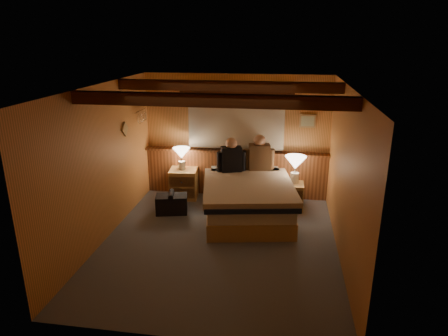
% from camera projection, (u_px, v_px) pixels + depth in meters
% --- Properties ---
extents(floor, '(4.20, 4.20, 0.00)m').
position_uv_depth(floor, '(219.00, 243.00, 6.22)').
color(floor, slate).
rests_on(floor, ground).
extents(ceiling, '(4.20, 4.20, 0.00)m').
position_uv_depth(ceiling, '(218.00, 87.00, 5.46)').
color(ceiling, '#E1B054').
rests_on(ceiling, wall_back).
extents(wall_back, '(3.60, 0.00, 3.60)m').
position_uv_depth(wall_back, '(236.00, 136.00, 7.81)').
color(wall_back, '#DE8E4F').
rests_on(wall_back, floor).
extents(wall_left, '(0.00, 4.20, 4.20)m').
position_uv_depth(wall_left, '(103.00, 164.00, 6.10)').
color(wall_left, '#DE8E4F').
rests_on(wall_left, floor).
extents(wall_right, '(0.00, 4.20, 4.20)m').
position_uv_depth(wall_right, '(345.00, 176.00, 5.58)').
color(wall_right, '#DE8E4F').
rests_on(wall_right, floor).
extents(wall_front, '(3.60, 0.00, 3.60)m').
position_uv_depth(wall_front, '(183.00, 238.00, 3.87)').
color(wall_front, '#DE8E4F').
rests_on(wall_front, floor).
extents(wainscot, '(3.60, 0.23, 0.94)m').
position_uv_depth(wainscot, '(236.00, 172.00, 7.97)').
color(wainscot, brown).
rests_on(wainscot, wall_back).
extents(curtain_window, '(2.18, 0.09, 1.11)m').
position_uv_depth(curtain_window, '(236.00, 121.00, 7.64)').
color(curtain_window, '#4C2913').
rests_on(curtain_window, wall_back).
extents(ceiling_beams, '(3.60, 1.65, 0.16)m').
position_uv_depth(ceiling_beams, '(220.00, 92.00, 5.63)').
color(ceiling_beams, '#4C2913').
rests_on(ceiling_beams, ceiling).
extents(coat_rail, '(0.05, 0.55, 0.24)m').
position_uv_depth(coat_rail, '(141.00, 115.00, 7.42)').
color(coat_rail, white).
rests_on(coat_rail, wall_left).
extents(framed_print, '(0.30, 0.04, 0.25)m').
position_uv_depth(framed_print, '(308.00, 121.00, 7.48)').
color(framed_print, tan).
rests_on(framed_print, wall_back).
extents(bed, '(1.80, 2.17, 0.66)m').
position_uv_depth(bed, '(248.00, 199.00, 7.01)').
color(bed, tan).
rests_on(bed, floor).
extents(nightstand_left, '(0.57, 0.53, 0.58)m').
position_uv_depth(nightstand_left, '(184.00, 183.00, 7.90)').
color(nightstand_left, tan).
rests_on(nightstand_left, floor).
extents(nightstand_right, '(0.45, 0.41, 0.49)m').
position_uv_depth(nightstand_right, '(291.00, 196.00, 7.41)').
color(nightstand_right, tan).
rests_on(nightstand_right, floor).
extents(lamp_left, '(0.33, 0.33, 0.44)m').
position_uv_depth(lamp_left, '(182.00, 154.00, 7.72)').
color(lamp_left, silver).
rests_on(lamp_left, nightstand_left).
extents(lamp_right, '(0.39, 0.39, 0.51)m').
position_uv_depth(lamp_right, '(295.00, 164.00, 7.26)').
color(lamp_right, silver).
rests_on(lamp_right, nightstand_right).
extents(person_left, '(0.53, 0.31, 0.66)m').
position_uv_depth(person_left, '(231.00, 157.00, 7.39)').
color(person_left, black).
rests_on(person_left, bed).
extents(person_right, '(0.57, 0.29, 0.70)m').
position_uv_depth(person_right, '(259.00, 155.00, 7.49)').
color(person_right, '#513620').
rests_on(person_right, bed).
extents(duffel_bag, '(0.62, 0.45, 0.40)m').
position_uv_depth(duffel_bag, '(172.00, 204.00, 7.24)').
color(duffel_bag, black).
rests_on(duffel_bag, floor).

